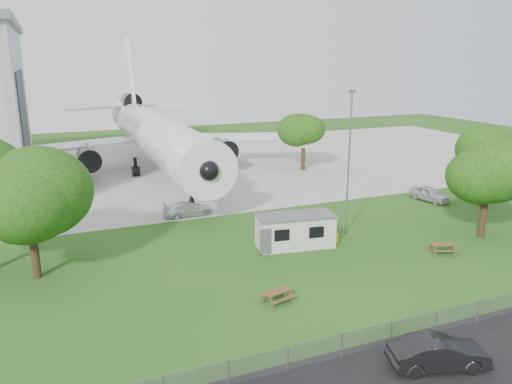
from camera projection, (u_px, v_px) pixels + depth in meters
name	position (u px, v px, depth m)	size (l,w,h in m)	color
ground	(292.00, 277.00, 34.34)	(160.00, 160.00, 0.00)	#356920
concrete_apron	(168.00, 168.00, 68.22)	(120.00, 46.00, 0.03)	#B7B7B2
airliner	(154.00, 133.00, 64.21)	(46.36, 47.73, 17.69)	white
site_cabin	(295.00, 231.00, 39.61)	(6.91, 3.57, 2.62)	beige
picnic_west	(277.00, 302.00, 30.76)	(1.80, 1.50, 0.76)	brown
picnic_east	(442.00, 253.00, 38.48)	(1.80, 1.50, 0.76)	brown
fence	(374.00, 348.00, 25.86)	(58.00, 0.04, 1.30)	gray
lamp_mast	(349.00, 165.00, 41.35)	(0.16, 0.16, 12.00)	slate
tree_west_small	(28.00, 200.00, 32.80)	(7.48, 7.48, 9.30)	#382619
tree_east_front	(488.00, 176.00, 40.66)	(6.37, 6.37, 8.49)	#382619
tree_east_back	(488.00, 153.00, 49.46)	(6.76, 6.76, 8.83)	#382619
tree_far_apron	(304.00, 133.00, 65.94)	(5.76, 5.76, 7.89)	#382619
car_centre_sedan	(439.00, 353.00, 24.03)	(1.67, 4.79, 1.58)	black
car_ne_hatch	(429.00, 194.00, 52.43)	(1.78, 4.42, 1.50)	#ADAFB5
car_apron_van	(188.00, 209.00, 47.45)	(1.90, 4.67, 1.35)	silver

